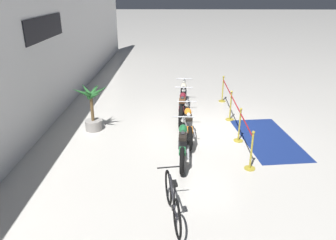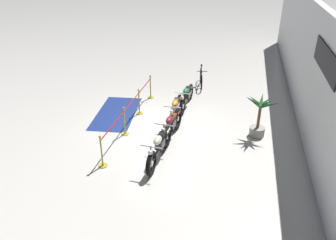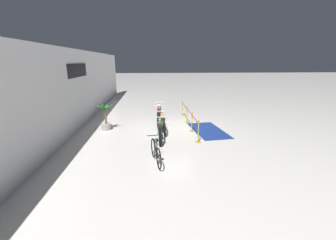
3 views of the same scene
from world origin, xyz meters
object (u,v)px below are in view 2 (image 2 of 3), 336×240
object	(u,v)px
stanchion_mid_left	(139,105)
stanchion_far_right	(102,156)
motorcycle_cream_3	(159,147)
motorcycle_green_0	(187,96)
potted_palm_left_of_row	(259,116)
stanchion_mid_right	(125,125)
motorcycle_orange_1	(176,109)
floor_banner	(116,113)
bicycle	(201,78)
motorcycle_maroon_2	(171,127)
stanchion_far_left	(140,97)

from	to	relation	value
stanchion_mid_left	stanchion_far_right	size ratio (longest dim) A/B	1.00
motorcycle_cream_3	stanchion_far_right	distance (m)	1.74
motorcycle_green_0	potted_palm_left_of_row	xyz separation A→B (m)	(1.82, 2.83, 0.32)
stanchion_mid_right	stanchion_far_right	xyz separation A→B (m)	(1.97, 0.00, 0.00)
motorcycle_orange_1	floor_banner	xyz separation A→B (m)	(-0.04, -2.42, -0.45)
floor_banner	motorcycle_cream_3	bearing A→B (deg)	35.22
motorcycle_orange_1	stanchion_far_right	size ratio (longest dim) A/B	2.18
potted_palm_left_of_row	floor_banner	bearing A→B (deg)	-96.02
bicycle	stanchion_mid_right	world-z (taller)	stanchion_mid_right
motorcycle_cream_3	motorcycle_maroon_2	bearing A→B (deg)	176.96
stanchion_mid_right	stanchion_far_left	bearing A→B (deg)	180.00
motorcycle_cream_3	potted_palm_left_of_row	bearing A→B (deg)	126.67
motorcycle_green_0	floor_banner	bearing A→B (deg)	-64.53
stanchion_mid_right	bicycle	bearing A→B (deg)	159.55
bicycle	floor_banner	distance (m)	4.70
motorcycle_maroon_2	stanchion_far_left	size ratio (longest dim) A/B	0.44
stanchion_far_left	floor_banner	distance (m)	1.16
stanchion_far_right	motorcycle_green_0	bearing A→B (deg)	160.31
bicycle	floor_banner	bearing A→B (deg)	-37.70
potted_palm_left_of_row	stanchion_far_left	bearing A→B (deg)	-100.55
motorcycle_maroon_2	stanchion_mid_right	distance (m)	1.65
motorcycle_cream_3	bicycle	bearing A→B (deg)	176.71
motorcycle_maroon_2	stanchion_mid_right	size ratio (longest dim) A/B	2.26
bicycle	stanchion_far_left	distance (m)	3.96
motorcycle_cream_3	floor_banner	size ratio (longest dim) A/B	0.75
bicycle	potted_palm_left_of_row	world-z (taller)	potted_palm_left_of_row
stanchion_far_left	motorcycle_orange_1	bearing A→B (deg)	78.35
motorcycle_orange_1	motorcycle_maroon_2	size ratio (longest dim) A/B	0.96
motorcycle_cream_3	stanchion_mid_right	xyz separation A→B (m)	(-1.25, -1.57, -0.11)
stanchion_far_right	motorcycle_cream_3	bearing A→B (deg)	114.59
motorcycle_maroon_2	bicycle	xyz separation A→B (m)	(-5.18, 0.30, -0.08)
motorcycle_maroon_2	stanchion_mid_left	size ratio (longest dim) A/B	2.26
stanchion_far_left	stanchion_mid_right	world-z (taller)	same
motorcycle_orange_1	floor_banner	bearing A→B (deg)	-91.00
motorcycle_cream_3	stanchion_far_right	world-z (taller)	stanchion_far_right
stanchion_mid_left	stanchion_far_right	distance (m)	3.65
bicycle	stanchion_mid_right	distance (m)	5.57
motorcycle_orange_1	motorcycle_maroon_2	xyz separation A→B (m)	(1.43, 0.14, 0.02)
motorcycle_cream_3	stanchion_far_left	distance (m)	3.42
motorcycle_orange_1	motorcycle_cream_3	distance (m)	2.72
bicycle	stanchion_mid_left	size ratio (longest dim) A/B	1.64
floor_banner	stanchion_far_right	bearing A→B (deg)	7.94
motorcycle_orange_1	stanchion_far_left	size ratio (longest dim) A/B	0.43
stanchion_mid_left	bicycle	bearing A→B (deg)	151.21
potted_palm_left_of_row	motorcycle_orange_1	bearing A→B (deg)	-100.00
stanchion_far_left	stanchion_mid_left	xyz separation A→B (m)	(0.11, 0.00, -0.30)
motorcycle_green_0	stanchion_far_right	size ratio (longest dim) A/B	2.14
stanchion_far_right	stanchion_mid_right	bearing A→B (deg)	180.00
motorcycle_orange_1	floor_banner	world-z (taller)	motorcycle_orange_1
stanchion_mid_left	stanchion_far_right	bearing A→B (deg)	0.00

